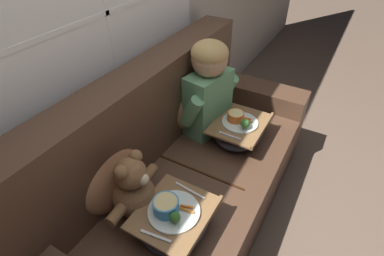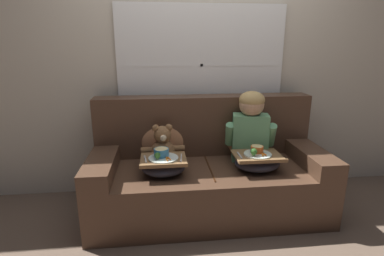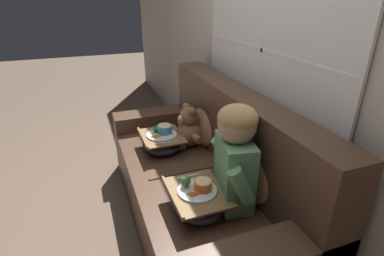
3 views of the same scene
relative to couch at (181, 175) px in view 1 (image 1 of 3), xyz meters
The scene contains 9 objects.
ground_plane 0.35m from the couch, 90.00° to the right, with size 14.00×14.00×0.00m, color brown.
wall_back_with_window 1.05m from the couch, 90.00° to the left, with size 8.00×0.08×2.60m.
couch is the anchor object (origin of this frame).
throw_pillow_behind_child 0.51m from the couch, 23.96° to the left, with size 0.41×0.20×0.42m.
throw_pillow_behind_teddy 0.51m from the couch, 156.04° to the left, with size 0.42×0.20×0.43m.
child_figure 0.58m from the couch, ahead, with size 0.46×0.25×0.63m.
teddy_bear 0.46m from the couch, behind, with size 0.38×0.27×0.35m.
lap_tray_child 0.47m from the couch, 27.75° to the right, with size 0.39×0.32×0.21m.
lap_tray_teddy 0.47m from the couch, 152.47° to the right, with size 0.37×0.32×0.21m.
Camera 1 is at (-1.08, -0.61, 1.69)m, focal length 28.00 mm.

